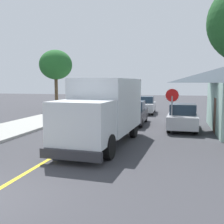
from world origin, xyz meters
name	(u,v)px	position (x,y,z in m)	size (l,w,h in m)	color
centre_line_yellow	(95,132)	(0.00, 10.00, 0.00)	(0.16, 56.00, 0.01)	gold
box_truck	(104,108)	(1.39, 7.08, 1.77)	(2.78, 7.30, 3.20)	silver
parked_car_near	(133,113)	(1.71, 13.71, 0.79)	(1.84, 4.41, 1.67)	black
parked_car_mid	(145,105)	(1.76, 20.89, 0.79)	(1.89, 4.44, 1.67)	#B7B7BC
parked_van_across	(183,117)	(5.20, 12.15, 0.79)	(1.90, 4.44, 1.67)	#B7B7BC
stop_sign	(172,102)	(4.53, 11.03, 1.86)	(0.80, 0.10, 2.65)	gray
street_tree_down_block	(56,65)	(-7.84, 21.27, 4.86)	(3.47, 3.47, 6.46)	brown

